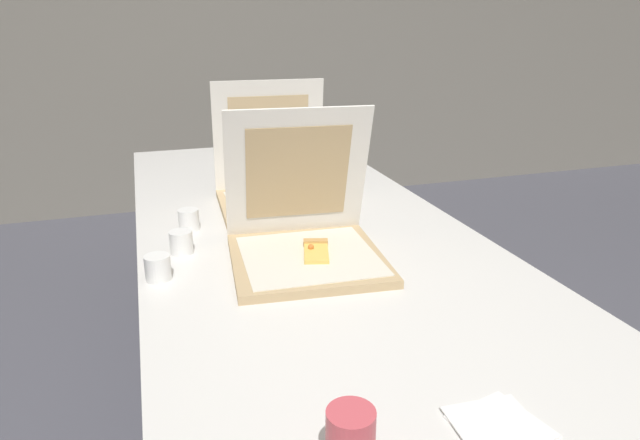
{
  "coord_description": "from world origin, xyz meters",
  "views": [
    {
      "loc": [
        -0.44,
        -0.96,
        1.33
      ],
      "look_at": [
        0.02,
        0.46,
        0.79
      ],
      "focal_mm": 31.3,
      "sensor_mm": 36.0,
      "label": 1
    }
  ],
  "objects_px": {
    "cup_white_near_left": "(158,268)",
    "napkin_pile": "(499,427)",
    "pizza_box_front": "(305,239)",
    "table": "(297,233)",
    "cup_white_mid": "(189,220)",
    "cup_white_near_center": "(181,242)",
    "pizza_box_middle": "(277,188)"
  },
  "relations": [
    {
      "from": "cup_white_near_left",
      "to": "napkin_pile",
      "type": "height_order",
      "value": "cup_white_near_left"
    },
    {
      "from": "pizza_box_front",
      "to": "cup_white_near_left",
      "type": "bearing_deg",
      "value": -172.84
    },
    {
      "from": "table",
      "to": "cup_white_mid",
      "type": "distance_m",
      "value": 0.34
    },
    {
      "from": "table",
      "to": "napkin_pile",
      "type": "bearing_deg",
      "value": -87.56
    },
    {
      "from": "cup_white_near_center",
      "to": "cup_white_mid",
      "type": "bearing_deg",
      "value": 78.54
    },
    {
      "from": "cup_white_mid",
      "to": "cup_white_near_center",
      "type": "distance_m",
      "value": 0.18
    },
    {
      "from": "pizza_box_front",
      "to": "cup_white_near_left",
      "type": "xyz_separation_m",
      "value": [
        -0.38,
        -0.01,
        -0.02
      ]
    },
    {
      "from": "pizza_box_front",
      "to": "napkin_pile",
      "type": "height_order",
      "value": "pizza_box_front"
    },
    {
      "from": "cup_white_mid",
      "to": "cup_white_near_left",
      "type": "xyz_separation_m",
      "value": [
        -0.1,
        -0.33,
        0.0
      ]
    },
    {
      "from": "cup_white_mid",
      "to": "napkin_pile",
      "type": "height_order",
      "value": "cup_white_mid"
    },
    {
      "from": "cup_white_near_left",
      "to": "napkin_pile",
      "type": "bearing_deg",
      "value": -55.95
    },
    {
      "from": "cup_white_mid",
      "to": "cup_white_near_center",
      "type": "bearing_deg",
      "value": -101.46
    },
    {
      "from": "pizza_box_front",
      "to": "cup_white_near_center",
      "type": "bearing_deg",
      "value": 161.13
    },
    {
      "from": "cup_white_near_left",
      "to": "pizza_box_middle",
      "type": "bearing_deg",
      "value": 49.15
    },
    {
      "from": "pizza_box_middle",
      "to": "cup_white_near_left",
      "type": "distance_m",
      "value": 0.64
    },
    {
      "from": "table",
      "to": "napkin_pile",
      "type": "relative_size",
      "value": 15.1
    },
    {
      "from": "cup_white_mid",
      "to": "cup_white_near_center",
      "type": "xyz_separation_m",
      "value": [
        -0.04,
        -0.18,
        0.0
      ]
    },
    {
      "from": "pizza_box_front",
      "to": "pizza_box_middle",
      "type": "distance_m",
      "value": 0.47
    },
    {
      "from": "pizza_box_middle",
      "to": "cup_white_near_left",
      "type": "bearing_deg",
      "value": -128.02
    },
    {
      "from": "pizza_box_middle",
      "to": "cup_white_mid",
      "type": "height_order",
      "value": "pizza_box_middle"
    },
    {
      "from": "cup_white_near_left",
      "to": "table",
      "type": "bearing_deg",
      "value": 34.81
    },
    {
      "from": "table",
      "to": "cup_white_mid",
      "type": "relative_size",
      "value": 36.89
    },
    {
      "from": "table",
      "to": "cup_white_near_left",
      "type": "relative_size",
      "value": 36.89
    },
    {
      "from": "cup_white_mid",
      "to": "napkin_pile",
      "type": "xyz_separation_m",
      "value": [
        0.38,
        -1.04,
        -0.03
      ]
    },
    {
      "from": "napkin_pile",
      "to": "cup_white_near_center",
      "type": "bearing_deg",
      "value": 115.56
    },
    {
      "from": "table",
      "to": "pizza_box_middle",
      "type": "bearing_deg",
      "value": 96.38
    },
    {
      "from": "pizza_box_front",
      "to": "cup_white_mid",
      "type": "height_order",
      "value": "pizza_box_front"
    },
    {
      "from": "cup_white_near_center",
      "to": "cup_white_near_left",
      "type": "xyz_separation_m",
      "value": [
        -0.07,
        -0.15,
        0.0
      ]
    },
    {
      "from": "cup_white_near_center",
      "to": "napkin_pile",
      "type": "bearing_deg",
      "value": -64.44
    },
    {
      "from": "cup_white_mid",
      "to": "cup_white_near_left",
      "type": "distance_m",
      "value": 0.35
    },
    {
      "from": "pizza_box_middle",
      "to": "cup_white_near_left",
      "type": "height_order",
      "value": "pizza_box_middle"
    },
    {
      "from": "cup_white_mid",
      "to": "napkin_pile",
      "type": "relative_size",
      "value": 0.41
    }
  ]
}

